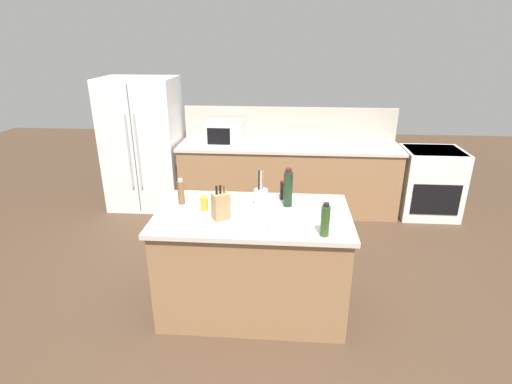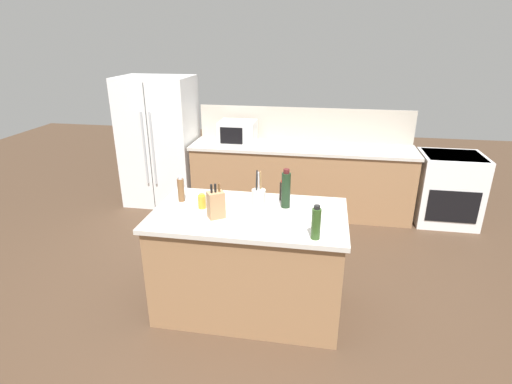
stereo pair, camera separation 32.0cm
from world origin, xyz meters
name	(u,v)px [view 2 (the right image)]	position (x,y,z in m)	size (l,w,h in m)	color
ground_plane	(250,305)	(0.00, 0.00, 0.00)	(14.00, 14.00, 0.00)	#473323
back_counter_run	(300,180)	(0.30, 2.20, 0.47)	(2.98, 0.66, 0.94)	#936B47
wall_backsplash	(304,124)	(0.30, 2.52, 1.17)	(2.94, 0.03, 0.46)	#B2A899
kitchen_island	(249,261)	(0.00, 0.00, 0.47)	(1.63, 0.93, 0.94)	#936B47
refrigerator	(160,142)	(-1.72, 2.25, 0.90)	(0.99, 0.75, 1.81)	white
range_oven	(448,188)	(2.21, 2.20, 0.47)	(0.76, 0.65, 0.92)	white
microwave	(238,132)	(-0.57, 2.20, 1.09)	(0.48, 0.39, 0.31)	white
knife_block	(216,204)	(-0.25, -0.13, 1.05)	(0.16, 0.16, 0.29)	#A87C54
utensil_crock	(259,197)	(0.06, 0.16, 1.02)	(0.12, 0.12, 0.32)	beige
honey_jar	(202,201)	(-0.41, 0.03, 1.00)	(0.07, 0.07, 0.13)	gold
soy_sauce_bottle	(283,191)	(0.25, 0.33, 1.03)	(0.05, 0.05, 0.18)	black
wine_bottle	(286,189)	(0.29, 0.17, 1.10)	(0.08, 0.08, 0.34)	black
salt_shaker	(264,223)	(0.17, -0.27, 0.99)	(0.04, 0.04, 0.12)	silver
pepper_grinder	(181,189)	(-0.64, 0.15, 1.05)	(0.06, 0.06, 0.23)	brown
olive_oil_bottle	(316,223)	(0.56, -0.36, 1.06)	(0.07, 0.07, 0.26)	#2D4C1E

